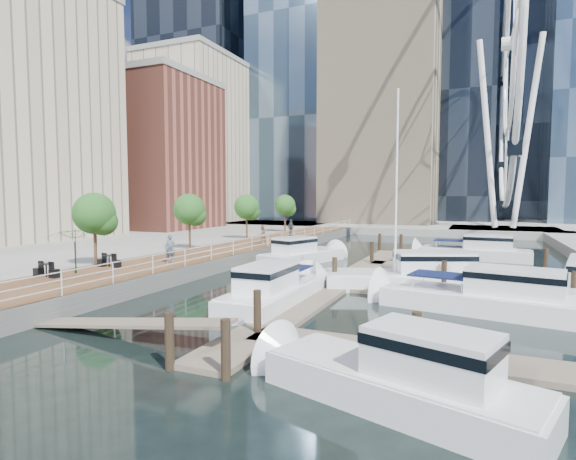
# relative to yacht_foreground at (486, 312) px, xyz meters

# --- Properties ---
(ground) EXTENTS (520.00, 520.00, 0.00)m
(ground) POSITION_rel_yacht_foreground_xyz_m (-11.13, -5.34, 0.00)
(ground) COLOR black
(ground) RESTS_ON ground
(boardwalk) EXTENTS (6.00, 60.00, 1.00)m
(boardwalk) POSITION_rel_yacht_foreground_xyz_m (-20.13, 9.66, 0.50)
(boardwalk) COLOR brown
(boardwalk) RESTS_ON ground
(seawall) EXTENTS (0.25, 60.00, 1.00)m
(seawall) POSITION_rel_yacht_foreground_xyz_m (-17.13, 9.66, 0.50)
(seawall) COLOR #595954
(seawall) RESTS_ON ground
(land_inland) EXTENTS (48.00, 90.00, 1.00)m
(land_inland) POSITION_rel_yacht_foreground_xyz_m (-47.13, 9.66, 0.50)
(land_inland) COLOR gray
(land_inland) RESTS_ON ground
(land_far) EXTENTS (200.00, 114.00, 1.00)m
(land_far) POSITION_rel_yacht_foreground_xyz_m (-11.13, 96.66, 0.50)
(land_far) COLOR gray
(land_far) RESTS_ON ground
(pier) EXTENTS (14.00, 12.00, 1.00)m
(pier) POSITION_rel_yacht_foreground_xyz_m (2.87, 46.66, 0.50)
(pier) COLOR gray
(pier) RESTS_ON ground
(railing) EXTENTS (0.10, 60.00, 1.05)m
(railing) POSITION_rel_yacht_foreground_xyz_m (-17.23, 9.66, 1.52)
(railing) COLOR white
(railing) RESTS_ON boardwalk
(floating_docks) EXTENTS (16.00, 34.00, 2.60)m
(floating_docks) POSITION_rel_yacht_foreground_xyz_m (-3.16, 4.64, 0.49)
(floating_docks) COLOR #6D6051
(floating_docks) RESTS_ON ground
(midrise_condos) EXTENTS (19.00, 67.00, 28.00)m
(midrise_condos) POSITION_rel_yacht_foreground_xyz_m (-44.69, 21.47, 13.42)
(midrise_condos) COLOR #BCAD8E
(midrise_condos) RESTS_ON ground
(ferris_wheel) EXTENTS (5.80, 45.60, 47.80)m
(ferris_wheel) POSITION_rel_yacht_foreground_xyz_m (2.87, 46.66, 25.92)
(ferris_wheel) COLOR white
(ferris_wheel) RESTS_ON ground
(street_trees) EXTENTS (2.60, 42.60, 4.60)m
(street_trees) POSITION_rel_yacht_foreground_xyz_m (-22.53, 8.66, 4.29)
(street_trees) COLOR #3F2B1C
(street_trees) RESTS_ON ground
(cafe_tables) EXTENTS (2.50, 13.70, 0.74)m
(cafe_tables) POSITION_rel_yacht_foreground_xyz_m (-21.53, -7.34, 1.37)
(cafe_tables) COLOR black
(cafe_tables) RESTS_ON ground
(yacht_foreground) EXTENTS (10.63, 4.50, 2.15)m
(yacht_foreground) POSITION_rel_yacht_foreground_xyz_m (0.00, 0.00, 0.00)
(yacht_foreground) COLOR white
(yacht_foreground) RESTS_ON ground
(pedestrian_near) EXTENTS (0.80, 0.69, 1.86)m
(pedestrian_near) POSITION_rel_yacht_foreground_xyz_m (-19.02, 1.54, 1.93)
(pedestrian_near) COLOR #464F5D
(pedestrian_near) RESTS_ON boardwalk
(pedestrian_mid) EXTENTS (1.04, 1.09, 1.77)m
(pedestrian_mid) POSITION_rel_yacht_foreground_xyz_m (-18.73, 14.53, 1.88)
(pedestrian_mid) COLOR #817159
(pedestrian_mid) RESTS_ON boardwalk
(pedestrian_far) EXTENTS (1.19, 1.02, 1.91)m
(pedestrian_far) POSITION_rel_yacht_foreground_xyz_m (-19.42, 23.13, 1.95)
(pedestrian_far) COLOR #333B40
(pedestrian_far) RESTS_ON boardwalk
(moored_yachts) EXTENTS (24.32, 33.97, 11.50)m
(moored_yachts) POSITION_rel_yacht_foreground_xyz_m (-3.48, 4.97, 0.00)
(moored_yachts) COLOR white
(moored_yachts) RESTS_ON ground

